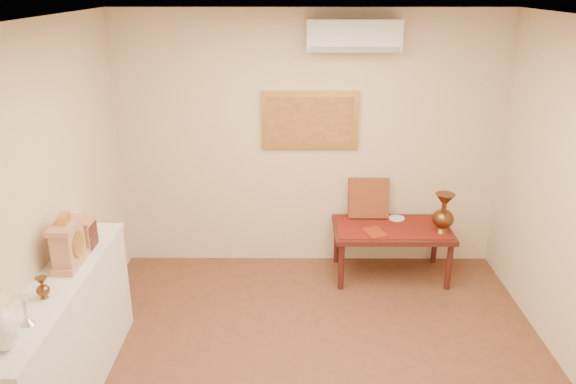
{
  "coord_description": "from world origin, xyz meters",
  "views": [
    {
      "loc": [
        -0.2,
        -3.41,
        2.94
      ],
      "look_at": [
        -0.22,
        1.15,
        1.22
      ],
      "focal_mm": 35.0,
      "sensor_mm": 36.0,
      "label": 1
    }
  ],
  "objects_px": {
    "brass_urn_tall": "(444,209)",
    "wooden_chest": "(84,234)",
    "display_ledge": "(66,341)",
    "mantel_clock": "(68,244)",
    "low_table": "(392,233)"
  },
  "relations": [
    {
      "from": "mantel_clock",
      "to": "low_table",
      "type": "height_order",
      "value": "mantel_clock"
    },
    {
      "from": "display_ledge",
      "to": "wooden_chest",
      "type": "height_order",
      "value": "wooden_chest"
    },
    {
      "from": "display_ledge",
      "to": "mantel_clock",
      "type": "bearing_deg",
      "value": 86.36
    },
    {
      "from": "mantel_clock",
      "to": "low_table",
      "type": "xyz_separation_m",
      "value": [
        2.66,
        1.64,
        -0.67
      ]
    },
    {
      "from": "brass_urn_tall",
      "to": "wooden_chest",
      "type": "xyz_separation_m",
      "value": [
        -3.13,
        -1.24,
        0.3
      ]
    },
    {
      "from": "brass_urn_tall",
      "to": "mantel_clock",
      "type": "relative_size",
      "value": 1.2
    },
    {
      "from": "mantel_clock",
      "to": "wooden_chest",
      "type": "distance_m",
      "value": 0.29
    },
    {
      "from": "wooden_chest",
      "to": "display_ledge",
      "type": "bearing_deg",
      "value": -92.58
    },
    {
      "from": "brass_urn_tall",
      "to": "mantel_clock",
      "type": "bearing_deg",
      "value": -154.09
    },
    {
      "from": "brass_urn_tall",
      "to": "low_table",
      "type": "height_order",
      "value": "brass_urn_tall"
    },
    {
      "from": "wooden_chest",
      "to": "low_table",
      "type": "bearing_deg",
      "value": 27.04
    },
    {
      "from": "mantel_clock",
      "to": "low_table",
      "type": "bearing_deg",
      "value": 31.62
    },
    {
      "from": "display_ledge",
      "to": "mantel_clock",
      "type": "xyz_separation_m",
      "value": [
        0.02,
        0.24,
        0.66
      ]
    },
    {
      "from": "wooden_chest",
      "to": "low_table",
      "type": "relative_size",
      "value": 0.2
    },
    {
      "from": "display_ledge",
      "to": "low_table",
      "type": "height_order",
      "value": "display_ledge"
    }
  ]
}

